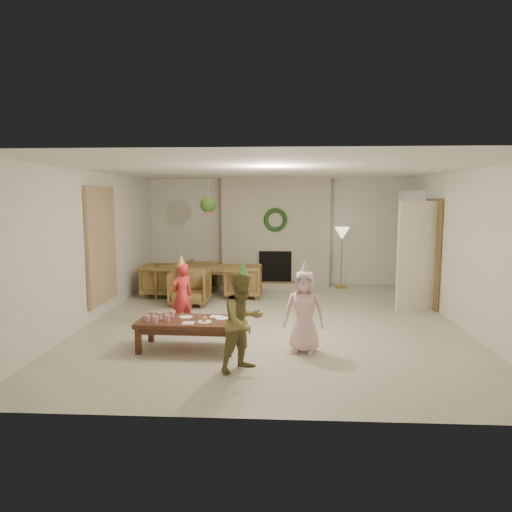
# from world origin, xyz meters

# --- Properties ---
(floor) EXTENTS (7.00, 7.00, 0.00)m
(floor) POSITION_xyz_m (0.00, 0.00, 0.00)
(floor) COLOR #B7B29E
(floor) RESTS_ON ground
(ceiling) EXTENTS (7.00, 7.00, 0.00)m
(ceiling) POSITION_xyz_m (0.00, 0.00, 2.50)
(ceiling) COLOR white
(ceiling) RESTS_ON wall_back
(wall_back) EXTENTS (7.00, 0.00, 7.00)m
(wall_back) POSITION_xyz_m (0.00, 3.50, 1.25)
(wall_back) COLOR silver
(wall_back) RESTS_ON floor
(wall_front) EXTENTS (7.00, 0.00, 7.00)m
(wall_front) POSITION_xyz_m (0.00, -3.50, 1.25)
(wall_front) COLOR silver
(wall_front) RESTS_ON floor
(wall_left) EXTENTS (0.00, 7.00, 7.00)m
(wall_left) POSITION_xyz_m (-3.00, 0.00, 1.25)
(wall_left) COLOR silver
(wall_left) RESTS_ON floor
(wall_right) EXTENTS (0.00, 7.00, 7.00)m
(wall_right) POSITION_xyz_m (3.00, 0.00, 1.25)
(wall_right) COLOR silver
(wall_right) RESTS_ON floor
(fireplace_mass) EXTENTS (2.50, 0.40, 2.50)m
(fireplace_mass) POSITION_xyz_m (0.00, 3.30, 1.25)
(fireplace_mass) COLOR #56161A
(fireplace_mass) RESTS_ON floor
(fireplace_hearth) EXTENTS (1.60, 0.30, 0.12)m
(fireplace_hearth) POSITION_xyz_m (0.00, 2.95, 0.06)
(fireplace_hearth) COLOR brown
(fireplace_hearth) RESTS_ON floor
(fireplace_firebox) EXTENTS (0.75, 0.12, 0.75)m
(fireplace_firebox) POSITION_xyz_m (0.00, 3.12, 0.45)
(fireplace_firebox) COLOR black
(fireplace_firebox) RESTS_ON floor
(fireplace_wreath) EXTENTS (0.54, 0.10, 0.54)m
(fireplace_wreath) POSITION_xyz_m (0.00, 3.07, 1.55)
(fireplace_wreath) COLOR #183C16
(fireplace_wreath) RESTS_ON fireplace_mass
(floor_lamp_base) EXTENTS (0.26, 0.26, 0.03)m
(floor_lamp_base) POSITION_xyz_m (1.51, 3.00, 0.01)
(floor_lamp_base) COLOR gold
(floor_lamp_base) RESTS_ON floor
(floor_lamp_post) EXTENTS (0.03, 0.03, 1.25)m
(floor_lamp_post) POSITION_xyz_m (1.51, 3.00, 0.65)
(floor_lamp_post) COLOR gold
(floor_lamp_post) RESTS_ON floor
(floor_lamp_shade) EXTENTS (0.33, 0.33, 0.28)m
(floor_lamp_shade) POSITION_xyz_m (1.51, 3.00, 1.25)
(floor_lamp_shade) COLOR beige
(floor_lamp_shade) RESTS_ON floor_lamp_post
(bookshelf_carcass) EXTENTS (0.30, 1.00, 2.20)m
(bookshelf_carcass) POSITION_xyz_m (2.84, 2.30, 1.10)
(bookshelf_carcass) COLOR white
(bookshelf_carcass) RESTS_ON floor
(bookshelf_shelf_a) EXTENTS (0.30, 0.92, 0.03)m
(bookshelf_shelf_a) POSITION_xyz_m (2.82, 2.30, 0.45)
(bookshelf_shelf_a) COLOR white
(bookshelf_shelf_a) RESTS_ON bookshelf_carcass
(bookshelf_shelf_b) EXTENTS (0.30, 0.92, 0.03)m
(bookshelf_shelf_b) POSITION_xyz_m (2.82, 2.30, 0.85)
(bookshelf_shelf_b) COLOR white
(bookshelf_shelf_b) RESTS_ON bookshelf_carcass
(bookshelf_shelf_c) EXTENTS (0.30, 0.92, 0.03)m
(bookshelf_shelf_c) POSITION_xyz_m (2.82, 2.30, 1.25)
(bookshelf_shelf_c) COLOR white
(bookshelf_shelf_c) RESTS_ON bookshelf_carcass
(bookshelf_shelf_d) EXTENTS (0.30, 0.92, 0.03)m
(bookshelf_shelf_d) POSITION_xyz_m (2.82, 2.30, 1.65)
(bookshelf_shelf_d) COLOR white
(bookshelf_shelf_d) RESTS_ON bookshelf_carcass
(books_row_lower) EXTENTS (0.20, 0.40, 0.24)m
(books_row_lower) POSITION_xyz_m (2.80, 2.15, 0.59)
(books_row_lower) COLOR #A82C1F
(books_row_lower) RESTS_ON bookshelf_shelf_a
(books_row_mid) EXTENTS (0.20, 0.44, 0.24)m
(books_row_mid) POSITION_xyz_m (2.80, 2.35, 0.99)
(books_row_mid) COLOR #284992
(books_row_mid) RESTS_ON bookshelf_shelf_b
(books_row_upper) EXTENTS (0.20, 0.36, 0.22)m
(books_row_upper) POSITION_xyz_m (2.80, 2.20, 1.38)
(books_row_upper) COLOR #BE7328
(books_row_upper) RESTS_ON bookshelf_shelf_c
(door_frame) EXTENTS (0.05, 0.86, 2.04)m
(door_frame) POSITION_xyz_m (2.96, 1.20, 1.02)
(door_frame) COLOR brown
(door_frame) RESTS_ON floor
(door_leaf) EXTENTS (0.77, 0.32, 2.00)m
(door_leaf) POSITION_xyz_m (2.58, 0.82, 1.00)
(door_leaf) COLOR beige
(door_leaf) RESTS_ON floor
(curtain_panel) EXTENTS (0.06, 1.20, 2.00)m
(curtain_panel) POSITION_xyz_m (-2.96, 0.20, 1.25)
(curtain_panel) COLOR tan
(curtain_panel) RESTS_ON wall_left
(dining_table) EXTENTS (1.75, 0.99, 0.61)m
(dining_table) POSITION_xyz_m (-1.61, 1.89, 0.31)
(dining_table) COLOR brown
(dining_table) RESTS_ON floor
(dining_chair_near) EXTENTS (0.73, 0.75, 0.68)m
(dining_chair_near) POSITION_xyz_m (-1.62, 1.12, 0.34)
(dining_chair_near) COLOR brown
(dining_chair_near) RESTS_ON floor
(dining_chair_far) EXTENTS (0.73, 0.75, 0.68)m
(dining_chair_far) POSITION_xyz_m (-1.60, 2.66, 0.34)
(dining_chair_far) COLOR brown
(dining_chair_far) RESTS_ON floor
(dining_chair_left) EXTENTS (0.75, 0.73, 0.68)m
(dining_chair_left) POSITION_xyz_m (-2.37, 1.90, 0.34)
(dining_chair_left) COLOR brown
(dining_chair_left) RESTS_ON floor
(dining_chair_right) EXTENTS (0.75, 0.73, 0.68)m
(dining_chair_right) POSITION_xyz_m (-0.65, 1.88, 0.34)
(dining_chair_right) COLOR brown
(dining_chair_right) RESTS_ON floor
(hanging_plant_cord) EXTENTS (0.01, 0.01, 0.70)m
(hanging_plant_cord) POSITION_xyz_m (-1.30, 1.50, 2.15)
(hanging_plant_cord) COLOR tan
(hanging_plant_cord) RESTS_ON ceiling
(hanging_plant_pot) EXTENTS (0.16, 0.16, 0.12)m
(hanging_plant_pot) POSITION_xyz_m (-1.30, 1.50, 1.80)
(hanging_plant_pot) COLOR #9F4233
(hanging_plant_pot) RESTS_ON hanging_plant_cord
(hanging_plant_foliage) EXTENTS (0.32, 0.32, 0.32)m
(hanging_plant_foliage) POSITION_xyz_m (-1.30, 1.50, 1.92)
(hanging_plant_foliage) COLOR #294A18
(hanging_plant_foliage) RESTS_ON hanging_plant_pot
(coffee_table_top) EXTENTS (1.35, 0.71, 0.06)m
(coffee_table_top) POSITION_xyz_m (-1.13, -1.50, 0.38)
(coffee_table_top) COLOR #4D2919
(coffee_table_top) RESTS_ON floor
(coffee_table_apron) EXTENTS (1.24, 0.60, 0.08)m
(coffee_table_apron) POSITION_xyz_m (-1.13, -1.50, 0.31)
(coffee_table_apron) COLOR #4D2919
(coffee_table_apron) RESTS_ON floor
(coffee_leg_fl) EXTENTS (0.07, 0.07, 0.35)m
(coffee_leg_fl) POSITION_xyz_m (-1.74, -1.76, 0.17)
(coffee_leg_fl) COLOR #4D2919
(coffee_leg_fl) RESTS_ON floor
(coffee_leg_fr) EXTENTS (0.07, 0.07, 0.35)m
(coffee_leg_fr) POSITION_xyz_m (-0.54, -1.79, 0.17)
(coffee_leg_fr) COLOR #4D2919
(coffee_leg_fr) RESTS_ON floor
(coffee_leg_bl) EXTENTS (0.07, 0.07, 0.35)m
(coffee_leg_bl) POSITION_xyz_m (-1.72, -1.21, 0.17)
(coffee_leg_bl) COLOR #4D2919
(coffee_leg_bl) RESTS_ON floor
(coffee_leg_br) EXTENTS (0.07, 0.07, 0.35)m
(coffee_leg_br) POSITION_xyz_m (-0.52, -1.25, 0.17)
(coffee_leg_br) COLOR #4D2919
(coffee_leg_br) RESTS_ON floor
(cup_a) EXTENTS (0.07, 0.07, 0.09)m
(cup_a) POSITION_xyz_m (-1.65, -1.64, 0.46)
(cup_a) COLOR silver
(cup_a) RESTS_ON coffee_table_top
(cup_b) EXTENTS (0.07, 0.07, 0.09)m
(cup_b) POSITION_xyz_m (-1.64, -1.44, 0.46)
(cup_b) COLOR silver
(cup_b) RESTS_ON coffee_table_top
(cup_c) EXTENTS (0.07, 0.07, 0.09)m
(cup_c) POSITION_xyz_m (-1.53, -1.70, 0.46)
(cup_c) COLOR silver
(cup_c) RESTS_ON coffee_table_top
(cup_d) EXTENTS (0.07, 0.07, 0.09)m
(cup_d) POSITION_xyz_m (-1.52, -1.49, 0.46)
(cup_d) COLOR silver
(cup_d) RESTS_ON coffee_table_top
(cup_e) EXTENTS (0.07, 0.07, 0.09)m
(cup_e) POSITION_xyz_m (-1.38, -1.62, 0.46)
(cup_e) COLOR silver
(cup_e) RESTS_ON coffee_table_top
(cup_f) EXTENTS (0.07, 0.07, 0.09)m
(cup_f) POSITION_xyz_m (-1.37, -1.41, 0.46)
(cup_f) COLOR silver
(cup_f) RESTS_ON coffee_table_top
(plate_a) EXTENTS (0.19, 0.19, 0.01)m
(plate_a) POSITION_xyz_m (-1.18, -1.38, 0.41)
(plate_a) COLOR white
(plate_a) RESTS_ON coffee_table_top
(plate_b) EXTENTS (0.19, 0.19, 0.01)m
(plate_b) POSITION_xyz_m (-0.88, -1.61, 0.41)
(plate_b) COLOR white
(plate_b) RESTS_ON coffee_table_top
(plate_c) EXTENTS (0.19, 0.19, 0.01)m
(plate_c) POSITION_xyz_m (-0.67, -1.42, 0.41)
(plate_c) COLOR white
(plate_c) RESTS_ON coffee_table_top
(food_scoop) EXTENTS (0.07, 0.07, 0.07)m
(food_scoop) POSITION_xyz_m (-0.88, -1.61, 0.45)
(food_scoop) COLOR tan
(food_scoop) RESTS_ON plate_b
(napkin_left) EXTENTS (0.16, 0.16, 0.01)m
(napkin_left) POSITION_xyz_m (-1.09, -1.69, 0.41)
(napkin_left) COLOR #F7B7B6
(napkin_left) RESTS_ON coffee_table_top
(napkin_right) EXTENTS (0.16, 0.16, 0.01)m
(napkin_right) POSITION_xyz_m (-0.77, -1.33, 0.41)
(napkin_right) COLOR #F7B7B6
(napkin_right) RESTS_ON coffee_table_top
(child_red) EXTENTS (0.44, 0.44, 1.04)m
(child_red) POSITION_xyz_m (-1.43, -0.47, 0.52)
(child_red) COLOR red
(child_red) RESTS_ON floor
(party_hat_red) EXTENTS (0.19, 0.19, 0.20)m
(party_hat_red) POSITION_xyz_m (-1.43, -0.47, 1.08)
(party_hat_red) COLOR #CED446
(party_hat_red) RESTS_ON child_red
(child_plaid) EXTENTS (0.73, 0.73, 1.19)m
(child_plaid) POSITION_xyz_m (-0.31, -2.24, 0.60)
(child_plaid) COLOR #9D592A
(child_plaid) RESTS_ON floor
(party_hat_plaid) EXTENTS (0.19, 0.19, 0.20)m
(party_hat_plaid) POSITION_xyz_m (-0.31, -2.24, 1.24)
(party_hat_plaid) COLOR #4DAE4A
(party_hat_plaid) RESTS_ON child_plaid
(child_pink) EXTENTS (0.60, 0.45, 1.11)m
(child_pink) POSITION_xyz_m (0.45, -1.54, 0.55)
(child_pink) COLOR #F6C5CE
(child_pink) RESTS_ON floor
(party_hat_pink) EXTENTS (0.19, 0.19, 0.20)m
(party_hat_pink) POSITION_xyz_m (0.45, -1.54, 1.15)
(party_hat_pink) COLOR #ACADB3
(party_hat_pink) RESTS_ON child_pink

